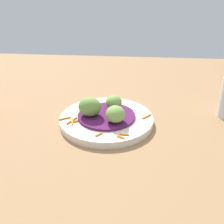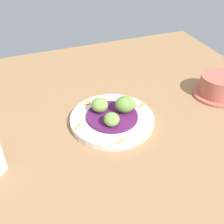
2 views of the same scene
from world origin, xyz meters
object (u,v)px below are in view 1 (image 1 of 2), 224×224
object	(u,v)px
guac_scoop_left	(90,107)
guac_scoop_center	(115,114)
main_plate	(106,120)
guac_scoop_right	(114,102)

from	to	relation	value
guac_scoop_left	guac_scoop_center	world-z (taller)	guac_scoop_left
guac_scoop_left	main_plate	bearing A→B (deg)	7.57
main_plate	guac_scoop_right	size ratio (longest dim) A/B	5.55
guac_scoop_left	guac_scoop_center	distance (cm)	6.92
main_plate	guac_scoop_center	size ratio (longest dim) A/B	4.78
guac_scoop_center	guac_scoop_right	xyz separation A→B (cm)	(-0.91, 6.85, -0.20)
main_plate	guac_scoop_center	world-z (taller)	guac_scoop_center
guac_scoop_center	guac_scoop_right	world-z (taller)	guac_scoop_center
guac_scoop_center	guac_scoop_right	distance (cm)	6.91
guac_scoop_center	guac_scoop_left	bearing A→B (deg)	157.57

